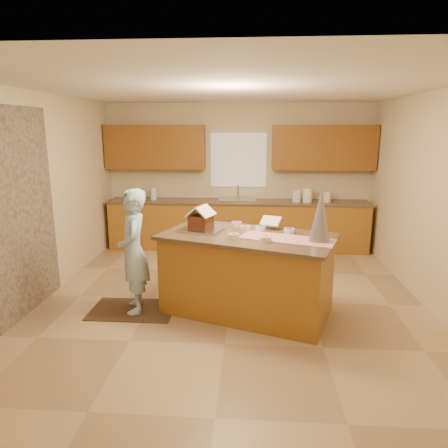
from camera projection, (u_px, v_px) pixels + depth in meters
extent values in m
plane|color=tan|center=(230.00, 300.00, 5.43)|extent=(5.50, 5.50, 0.00)
plane|color=silver|center=(231.00, 88.00, 4.81)|extent=(5.50, 5.50, 0.00)
plane|color=beige|center=(238.00, 176.00, 7.79)|extent=(5.50, 5.50, 0.00)
plane|color=beige|center=(207.00, 280.00, 2.45)|extent=(5.50, 5.50, 0.00)
plane|color=beige|center=(39.00, 198.00, 5.29)|extent=(5.50, 5.50, 0.00)
plane|color=beige|center=(436.00, 203.00, 4.95)|extent=(5.50, 5.50, 0.00)
plane|color=gray|center=(5.00, 219.00, 4.53)|extent=(0.00, 2.50, 2.50)
cube|color=white|center=(238.00, 160.00, 7.69)|extent=(1.05, 0.03, 1.00)
cube|color=#9E5D20|center=(237.00, 226.00, 7.71)|extent=(4.80, 0.60, 0.88)
cube|color=brown|center=(238.00, 202.00, 7.60)|extent=(4.85, 0.63, 0.04)
cube|color=brown|center=(155.00, 147.00, 7.59)|extent=(1.85, 0.35, 0.80)
cube|color=brown|center=(324.00, 147.00, 7.38)|extent=(1.85, 0.35, 0.80)
cube|color=silver|center=(238.00, 202.00, 7.60)|extent=(0.70, 0.45, 0.12)
cylinder|color=silver|center=(238.00, 192.00, 7.74)|extent=(0.03, 0.03, 0.28)
cube|color=#9E5D20|center=(247.00, 276.00, 5.00)|extent=(2.16, 1.56, 0.95)
cube|color=brown|center=(247.00, 237.00, 4.88)|extent=(2.27, 1.67, 0.04)
cube|color=#AC0C1B|center=(287.00, 239.00, 4.69)|extent=(1.15, 0.73, 0.01)
cube|color=silver|center=(201.00, 230.00, 5.06)|extent=(0.59, 0.51, 0.03)
cube|color=white|center=(271.00, 221.00, 5.16)|extent=(0.29, 0.25, 0.10)
cone|color=#B6B4C0|center=(320.00, 216.00, 4.53)|extent=(0.30, 0.30, 0.59)
cube|color=black|center=(133.00, 310.00, 5.14)|extent=(1.04, 0.68, 0.01)
imported|color=#A8CBEF|center=(134.00, 251.00, 4.96)|extent=(0.50, 0.64, 1.53)
cylinder|color=white|center=(297.00, 196.00, 7.50)|extent=(0.15, 0.15, 0.21)
cylinder|color=white|center=(307.00, 195.00, 7.48)|extent=(0.17, 0.17, 0.25)
cylinder|color=white|center=(327.00, 197.00, 7.46)|extent=(0.13, 0.13, 0.19)
cylinder|color=white|center=(154.00, 194.00, 7.68)|extent=(0.11, 0.11, 0.23)
cube|color=#582C17|center=(201.00, 222.00, 5.03)|extent=(0.31, 0.32, 0.17)
cube|color=white|center=(196.00, 210.00, 5.03)|extent=(0.25, 0.34, 0.14)
cube|color=white|center=(206.00, 211.00, 4.97)|extent=(0.25, 0.34, 0.14)
cylinder|color=red|center=(201.00, 206.00, 4.99)|extent=(0.12, 0.29, 0.02)
cylinder|color=#852E8C|center=(237.00, 224.00, 5.29)|extent=(0.13, 0.13, 0.06)
cylinder|color=#DB6B67|center=(234.00, 236.00, 4.70)|extent=(0.13, 0.13, 0.06)
cylinder|color=gold|center=(266.00, 239.00, 4.58)|extent=(0.13, 0.13, 0.06)
cylinder|color=green|center=(260.00, 228.00, 5.06)|extent=(0.13, 0.13, 0.06)
cylinder|color=orange|center=(245.00, 228.00, 5.07)|extent=(0.13, 0.13, 0.06)
cylinder|color=blue|center=(289.00, 231.00, 4.94)|extent=(0.13, 0.13, 0.06)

